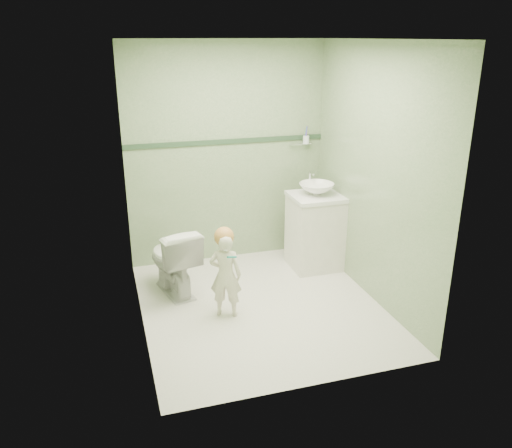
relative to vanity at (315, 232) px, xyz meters
name	(u,v)px	position (x,y,z in m)	size (l,w,h in m)	color
ground	(261,306)	(-0.84, -0.70, -0.40)	(2.50, 2.50, 0.00)	white
room_shell	(261,185)	(-0.84, -0.70, 0.80)	(2.50, 2.54, 2.40)	gray
trim_stripe	(227,141)	(-0.84, 0.54, 0.95)	(2.20, 0.02, 0.05)	#2B452E
vanity	(315,232)	(0.00, 0.00, 0.00)	(0.52, 0.50, 0.80)	white
counter	(316,197)	(0.00, 0.00, 0.41)	(0.54, 0.52, 0.04)	white
basin	(317,189)	(0.00, 0.00, 0.49)	(0.37, 0.37, 0.13)	white
faucet	(310,177)	(0.00, 0.19, 0.57)	(0.03, 0.13, 0.18)	silver
cup_holder	(305,140)	(0.05, 0.48, 0.93)	(0.26, 0.07, 0.21)	silver
toilet	(173,260)	(-1.58, -0.17, -0.05)	(0.39, 0.68, 0.70)	white
toddler	(226,275)	(-1.19, -0.76, 0.00)	(0.29, 0.19, 0.80)	white
hair_cap	(224,237)	(-1.19, -0.73, 0.36)	(0.18, 0.18, 0.18)	#C08441
teal_toothbrush	(231,256)	(-1.17, -0.90, 0.24)	(0.11, 0.14, 0.08)	#168278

